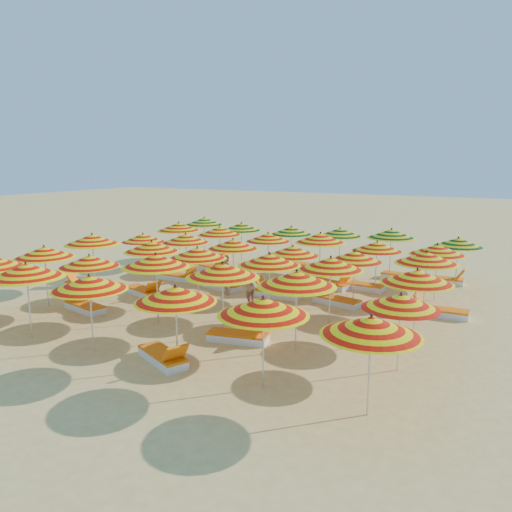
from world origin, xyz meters
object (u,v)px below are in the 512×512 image
umbrella_8 (156,261)px  umbrella_30 (204,221)px  lounger_14 (302,265)px  lounger_13 (213,257)px  umbrella_35 (458,242)px  umbrella_32 (291,231)px  umbrella_16 (331,264)px  umbrella_21 (293,251)px  lounger_15 (403,276)px  umbrella_6 (44,252)px  umbrella_7 (89,261)px  lounger_4 (144,291)px  umbrella_2 (89,283)px  lounger_7 (277,293)px  umbrella_15 (269,260)px  umbrella_11 (401,302)px  umbrella_27 (320,238)px  lounger_10 (211,267)px  beachgoer_a (227,275)px  umbrella_5 (371,326)px  umbrella_26 (268,237)px  umbrella_23 (427,258)px  umbrella_10 (297,279)px  umbrella_12 (92,240)px  lounger_3 (87,283)px  umbrella_4 (263,307)px  umbrella_1 (26,271)px  umbrella_13 (152,247)px  lounger_6 (221,285)px  umbrella_3 (175,294)px  umbrella_28 (377,246)px  lounger_11 (331,284)px  umbrella_33 (340,232)px  umbrella_25 (220,231)px  umbrella_14 (197,253)px  umbrella_31 (241,227)px  lounger_9 (440,311)px  umbrella_19 (186,238)px  umbrella_9 (223,270)px  lounger_16 (443,280)px

umbrella_8 → umbrella_30: (-4.71, 9.51, -0.04)m
lounger_14 → lounger_13: bearing=6.7°
umbrella_35 → umbrella_32: bearing=-179.4°
umbrella_16 → lounger_14: (-3.98, 7.15, -1.76)m
umbrella_21 → lounger_15: (2.93, 5.02, -1.64)m
umbrella_6 → lounger_13: 9.96m
umbrella_7 → lounger_4: 3.15m
umbrella_32 → lounger_15: (5.19, 0.20, -1.65)m
umbrella_2 → lounger_7: (1.96, 7.18, -1.71)m
umbrella_15 → lounger_14: (-2.01, 7.39, -1.75)m
umbrella_15 → lounger_15: size_ratio=1.50×
umbrella_11 → umbrella_27: umbrella_27 is taller
lounger_10 → lounger_13: size_ratio=1.00×
umbrella_27 → beachgoer_a: umbrella_27 is taller
umbrella_16 → umbrella_5: bearing=-62.0°
umbrella_11 → lounger_10: size_ratio=1.12×
umbrella_6 → umbrella_26: umbrella_6 is taller
umbrella_5 → umbrella_26: 12.10m
umbrella_8 → umbrella_5: bearing=-19.2°
umbrella_2 → lounger_14: (0.79, 12.27, -1.71)m
umbrella_7 → umbrella_23: umbrella_23 is taller
umbrella_10 → umbrella_12: bearing=167.5°
lounger_3 → umbrella_4: bearing=133.8°
umbrella_1 → umbrella_13: (0.27, 5.05, -0.05)m
umbrella_23 → umbrella_13: bearing=-164.3°
umbrella_12 → lounger_15: 12.92m
umbrella_26 → lounger_13: (-4.36, 2.28, -1.63)m
umbrella_32 → lounger_6: 5.18m
umbrella_3 → umbrella_28: umbrella_3 is taller
umbrella_35 → lounger_11: bearing=-148.5°
umbrella_5 → umbrella_35: (0.15, 12.03, -0.06)m
umbrella_33 → umbrella_12: bearing=-134.8°
umbrella_25 → umbrella_26: umbrella_25 is taller
umbrella_27 → umbrella_30: size_ratio=1.05×
umbrella_33 → lounger_4: 9.07m
lounger_13 → lounger_15: (9.62, 0.16, 0.00)m
umbrella_14 → umbrella_21: umbrella_14 is taller
umbrella_35 → lounger_3: umbrella_35 is taller
umbrella_31 → umbrella_35: 9.92m
umbrella_4 → lounger_9: (2.61, 7.47, -1.74)m
umbrella_4 → umbrella_26: 10.80m
lounger_6 → umbrella_21: bearing=-168.9°
umbrella_23 → umbrella_30: bearing=158.5°
umbrella_1 → lounger_6: (1.76, 7.34, -1.81)m
umbrella_5 → lounger_4: (-10.00, 4.87, -1.71)m
umbrella_14 → umbrella_30: umbrella_30 is taller
umbrella_19 → lounger_6: 2.55m
umbrella_27 → lounger_3: umbrella_27 is taller
umbrella_9 → umbrella_15: umbrella_9 is taller
lounger_16 → lounger_15: bearing=-178.5°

